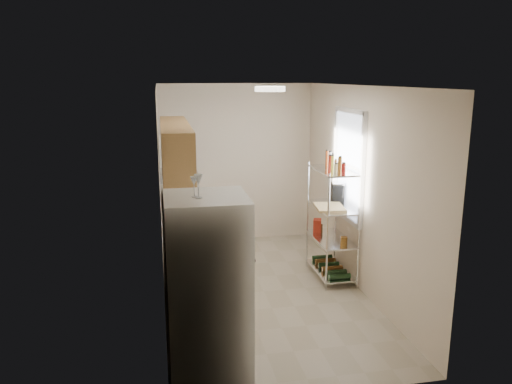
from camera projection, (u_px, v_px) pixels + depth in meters
room at (264, 193)px, 6.14m from camera, size 2.52×4.42×2.62m
counter_run at (189, 251)px, 6.58m from camera, size 0.63×3.51×0.90m
upper_cabinets at (176, 154)px, 5.92m from camera, size 0.33×2.20×0.72m
range_hood at (179, 175)px, 6.79m from camera, size 0.50×0.60×0.12m
window at (349, 165)px, 6.64m from camera, size 0.06×1.00×1.46m
bakers_rack at (333, 199)px, 6.65m from camera, size 0.45×0.90×1.73m
ceiling_dome at (270, 89)px, 5.56m from camera, size 0.34×0.34×0.05m
refrigerator at (208, 290)px, 4.41m from camera, size 0.71×0.71×1.72m
wine_glass_a at (194, 187)px, 4.17m from camera, size 0.06×0.06×0.17m
wine_glass_b at (198, 186)px, 4.13m from camera, size 0.07×0.07×0.20m
rice_cooker at (181, 210)px, 6.46m from camera, size 0.29×0.29×0.23m
frying_pan_large at (186, 210)px, 6.83m from camera, size 0.30×0.30×0.04m
frying_pan_small at (183, 205)px, 7.08m from camera, size 0.31×0.31×0.04m
cutting_board at (330, 207)px, 6.55m from camera, size 0.42×0.51×0.03m
espresso_machine at (338, 192)px, 6.87m from camera, size 0.21×0.27×0.28m
storage_bag at (317, 225)px, 7.06m from camera, size 0.15×0.18×0.17m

